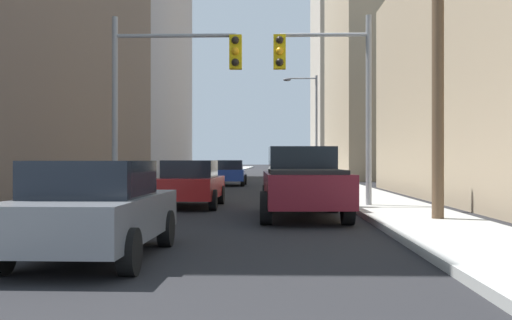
% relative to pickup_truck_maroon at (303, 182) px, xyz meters
% --- Properties ---
extents(sidewalk_left, '(2.59, 160.00, 0.15)m').
position_rel_pickup_truck_maroon_xyz_m(sidewalk_left, '(-6.43, 36.48, -0.86)').
color(sidewalk_left, '#9E9E99').
rests_on(sidewalk_left, ground).
extents(sidewalk_right, '(2.59, 160.00, 0.15)m').
position_rel_pickup_truck_maroon_xyz_m(sidewalk_right, '(2.84, 36.48, -0.86)').
color(sidewalk_right, '#9E9E99').
rests_on(sidewalk_right, ground).
extents(pickup_truck_maroon, '(2.20, 5.47, 1.90)m').
position_rel_pickup_truck_maroon_xyz_m(pickup_truck_maroon, '(0.00, 0.00, 0.00)').
color(pickup_truck_maroon, maroon).
rests_on(pickup_truck_maroon, ground).
extents(sedan_grey, '(1.95, 4.22, 1.52)m').
position_rel_pickup_truck_maroon_xyz_m(sedan_grey, '(-3.55, -6.83, -0.16)').
color(sedan_grey, slate).
rests_on(sedan_grey, ground).
extents(sedan_red, '(1.95, 4.23, 1.52)m').
position_rel_pickup_truck_maroon_xyz_m(sedan_red, '(-3.48, 3.36, -0.16)').
color(sedan_red, maroon).
rests_on(sedan_red, ground).
extents(sedan_blue, '(1.95, 4.24, 1.52)m').
position_rel_pickup_truck_maroon_xyz_m(sedan_blue, '(-3.42, 19.82, -0.16)').
color(sedan_blue, navy).
rests_on(sedan_blue, ground).
extents(traffic_signal_near_left, '(4.06, 0.44, 6.00)m').
position_rel_pickup_truck_maroon_xyz_m(traffic_signal_near_left, '(-4.00, 2.52, 3.12)').
color(traffic_signal_near_left, gray).
rests_on(traffic_signal_near_left, ground).
extents(traffic_signal_near_right, '(3.03, 0.44, 6.00)m').
position_rel_pickup_truck_maroon_xyz_m(traffic_signal_near_right, '(0.89, 2.52, 3.07)').
color(traffic_signal_near_right, gray).
rests_on(traffic_signal_near_right, ground).
extents(street_lamp_right, '(2.43, 0.32, 7.50)m').
position_rel_pickup_truck_maroon_xyz_m(street_lamp_right, '(1.86, 26.21, 3.61)').
color(street_lamp_right, gray).
rests_on(street_lamp_right, ground).
extents(building_left_mid_office, '(25.57, 22.78, 21.07)m').
position_rel_pickup_truck_maroon_xyz_m(building_left_mid_office, '(-21.57, 31.29, 9.60)').
color(building_left_mid_office, '#93939E').
rests_on(building_left_mid_office, ground).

